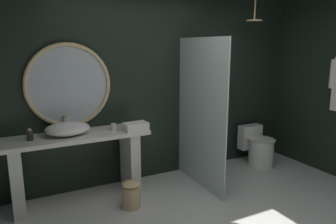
% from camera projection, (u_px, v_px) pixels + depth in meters
% --- Properties ---
extents(back_wall_panel, '(4.80, 0.10, 2.60)m').
position_uv_depth(back_wall_panel, '(152.00, 86.00, 4.33)').
color(back_wall_panel, black).
rests_on(back_wall_panel, ground_plane).
extents(vanity_counter, '(1.70, 0.51, 0.83)m').
position_uv_depth(vanity_counter, '(77.00, 159.00, 3.71)').
color(vanity_counter, silver).
rests_on(vanity_counter, ground_plane).
extents(vessel_sink, '(0.51, 0.42, 0.20)m').
position_uv_depth(vessel_sink, '(68.00, 129.00, 3.62)').
color(vessel_sink, white).
rests_on(vessel_sink, vanity_counter).
extents(tumbler_cup, '(0.06, 0.06, 0.09)m').
position_uv_depth(tumbler_cup, '(114.00, 127.00, 3.83)').
color(tumbler_cup, silver).
rests_on(tumbler_cup, vanity_counter).
extents(soap_dispenser, '(0.07, 0.07, 0.13)m').
position_uv_depth(soap_dispenser, '(30.00, 135.00, 3.41)').
color(soap_dispenser, '#282D28').
rests_on(soap_dispenser, vanity_counter).
extents(round_wall_mirror, '(1.02, 0.05, 1.02)m').
position_uv_depth(round_wall_mirror, '(69.00, 85.00, 3.74)').
color(round_wall_mirror, '#D6B77F').
extents(shower_glass_panel, '(0.02, 1.11, 1.95)m').
position_uv_depth(shower_glass_panel, '(201.00, 114.00, 4.06)').
color(shower_glass_panel, silver).
rests_on(shower_glass_panel, ground_plane).
extents(rain_shower_head, '(0.23, 0.23, 0.32)m').
position_uv_depth(rain_shower_head, '(254.00, 19.00, 4.42)').
color(rain_shower_head, '#D6B77F').
extents(toilet, '(0.40, 0.57, 0.59)m').
position_uv_depth(toilet, '(258.00, 148.00, 4.91)').
color(toilet, white).
rests_on(toilet, ground_plane).
extents(waste_bin, '(0.22, 0.22, 0.32)m').
position_uv_depth(waste_bin, '(131.00, 194.00, 3.61)').
color(waste_bin, '#D6B77F').
rests_on(waste_bin, ground_plane).
extents(folded_hand_towel, '(0.30, 0.20, 0.10)m').
position_uv_depth(folded_hand_towel, '(136.00, 127.00, 3.81)').
color(folded_hand_towel, silver).
rests_on(folded_hand_towel, vanity_counter).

